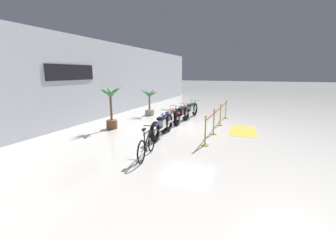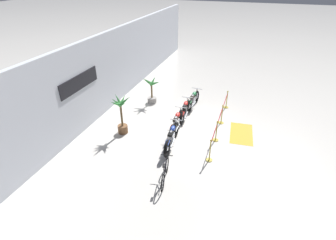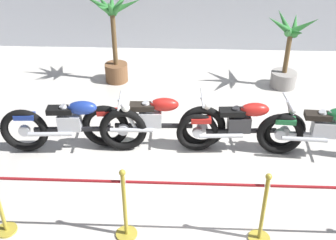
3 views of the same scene
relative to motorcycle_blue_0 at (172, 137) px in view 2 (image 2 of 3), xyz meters
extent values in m
plane|color=silver|center=(2.03, -0.45, -0.48)|extent=(120.00, 120.00, 0.00)
cube|color=silver|center=(2.03, 4.67, 1.62)|extent=(28.00, 0.25, 4.20)
cube|color=black|center=(0.06, 4.53, 2.03)|extent=(2.78, 0.04, 0.70)
torus|color=black|center=(0.79, 0.05, -0.09)|extent=(0.78, 0.17, 0.78)
torus|color=black|center=(-0.81, -0.05, -0.09)|extent=(0.78, 0.17, 0.78)
cylinder|color=silver|center=(0.79, 0.05, -0.09)|extent=(0.19, 0.09, 0.18)
cylinder|color=silver|center=(-0.81, -0.05, -0.09)|extent=(0.19, 0.09, 0.18)
cylinder|color=silver|center=(0.88, 0.05, 0.19)|extent=(0.31, 0.07, 0.59)
cube|color=silver|center=(-0.06, 0.00, 0.07)|extent=(0.37, 0.24, 0.26)
cylinder|color=silver|center=(-0.02, 0.00, 0.27)|extent=(0.18, 0.12, 0.24)
cylinder|color=silver|center=(-0.10, 0.00, 0.27)|extent=(0.18, 0.12, 0.24)
cylinder|color=silver|center=(-0.35, -0.16, -0.07)|extent=(0.70, 0.11, 0.07)
cube|color=black|center=(-0.01, 0.00, -0.07)|extent=(1.28, 0.13, 0.06)
ellipsoid|color=navy|center=(0.17, 0.01, 0.33)|extent=(0.47, 0.25, 0.22)
cube|color=black|center=(-0.19, -0.01, 0.29)|extent=(0.41, 0.22, 0.09)
cube|color=navy|center=(-0.76, -0.04, 0.19)|extent=(0.33, 0.18, 0.08)
cylinder|color=silver|center=(0.77, 0.05, 0.46)|extent=(0.07, 0.62, 0.04)
sphere|color=silver|center=(0.85, 0.05, 0.32)|extent=(0.14, 0.14, 0.14)
torus|color=black|center=(2.08, 0.19, -0.09)|extent=(0.78, 0.15, 0.78)
torus|color=black|center=(0.48, 0.14, -0.09)|extent=(0.78, 0.15, 0.78)
cylinder|color=silver|center=(2.08, 0.19, -0.09)|extent=(0.18, 0.09, 0.18)
cylinder|color=silver|center=(0.48, 0.14, -0.09)|extent=(0.18, 0.09, 0.18)
cylinder|color=silver|center=(2.17, 0.19, 0.19)|extent=(0.30, 0.06, 0.59)
cube|color=silver|center=(1.23, 0.16, 0.07)|extent=(0.37, 0.23, 0.26)
cylinder|color=silver|center=(1.27, 0.17, 0.27)|extent=(0.18, 0.12, 0.24)
cylinder|color=silver|center=(1.19, 0.16, 0.27)|extent=(0.18, 0.12, 0.24)
cylinder|color=silver|center=(0.94, 0.02, -0.07)|extent=(0.70, 0.09, 0.07)
cube|color=black|center=(1.28, 0.17, -0.07)|extent=(1.28, 0.10, 0.06)
ellipsoid|color=#B21E19|center=(1.46, 0.17, 0.33)|extent=(0.47, 0.23, 0.22)
cube|color=black|center=(1.10, 0.16, 0.29)|extent=(0.41, 0.21, 0.09)
cube|color=#B21E19|center=(0.53, 0.14, 0.19)|extent=(0.32, 0.17, 0.08)
cylinder|color=silver|center=(2.06, 0.19, 0.46)|extent=(0.05, 0.62, 0.04)
sphere|color=silver|center=(2.14, 0.19, 0.32)|extent=(0.14, 0.14, 0.14)
torus|color=black|center=(3.44, 0.18, -0.13)|extent=(0.69, 0.15, 0.69)
torus|color=black|center=(2.00, 0.09, -0.13)|extent=(0.69, 0.15, 0.69)
cylinder|color=silver|center=(3.44, 0.18, -0.13)|extent=(0.17, 0.09, 0.16)
cylinder|color=silver|center=(2.00, 0.09, -0.13)|extent=(0.17, 0.09, 0.16)
cylinder|color=silver|center=(3.53, 0.19, 0.15)|extent=(0.31, 0.08, 0.59)
cube|color=#2D2D30|center=(2.67, 0.13, 0.03)|extent=(0.37, 0.24, 0.26)
cylinder|color=#2D2D30|center=(2.71, 0.14, 0.23)|extent=(0.19, 0.12, 0.24)
cylinder|color=#2D2D30|center=(2.63, 0.13, 0.23)|extent=(0.19, 0.12, 0.24)
cylinder|color=silver|center=(2.38, -0.03, -0.11)|extent=(0.70, 0.12, 0.07)
cube|color=black|center=(2.72, 0.14, -0.11)|extent=(1.15, 0.14, 0.06)
ellipsoid|color=#B21E19|center=(2.90, 0.15, 0.29)|extent=(0.47, 0.25, 0.22)
cube|color=black|center=(2.54, 0.12, 0.25)|extent=(0.41, 0.23, 0.09)
cube|color=#B21E19|center=(2.05, 0.09, 0.12)|extent=(0.33, 0.18, 0.08)
cylinder|color=silver|center=(3.42, 0.18, 0.42)|extent=(0.08, 0.62, 0.04)
sphere|color=silver|center=(3.50, 0.19, 0.28)|extent=(0.14, 0.14, 0.14)
torus|color=black|center=(4.75, -0.04, -0.11)|extent=(0.75, 0.17, 0.74)
torus|color=black|center=(3.33, 0.05, -0.11)|extent=(0.75, 0.17, 0.74)
cylinder|color=silver|center=(4.75, -0.04, -0.11)|extent=(0.18, 0.09, 0.17)
cylinder|color=silver|center=(3.33, 0.05, -0.11)|extent=(0.18, 0.09, 0.17)
cylinder|color=silver|center=(4.84, -0.04, 0.18)|extent=(0.31, 0.07, 0.59)
cube|color=silver|center=(3.99, 0.01, 0.05)|extent=(0.37, 0.24, 0.26)
cylinder|color=silver|center=(4.03, 0.01, 0.25)|extent=(0.19, 0.12, 0.24)
cylinder|color=silver|center=(3.95, 0.01, 0.25)|extent=(0.19, 0.12, 0.24)
cylinder|color=silver|center=(3.68, -0.11, -0.09)|extent=(0.70, 0.11, 0.07)
cube|color=#ADAFB5|center=(4.04, 0.01, -0.09)|extent=(1.14, 0.13, 0.06)
ellipsoid|color=#1E6B38|center=(4.22, 0.00, 0.31)|extent=(0.47, 0.25, 0.22)
cube|color=black|center=(3.86, 0.02, 0.27)|extent=(0.41, 0.22, 0.09)
cube|color=#1E6B38|center=(3.38, 0.05, 0.16)|extent=(0.33, 0.18, 0.08)
cylinder|color=silver|center=(4.73, -0.03, 0.44)|extent=(0.07, 0.62, 0.04)
sphere|color=silver|center=(4.81, -0.04, 0.30)|extent=(0.14, 0.14, 0.14)
torus|color=black|center=(-1.75, -0.37, -0.14)|extent=(0.67, 0.16, 0.68)
torus|color=black|center=(-2.76, -0.54, -0.14)|extent=(0.67, 0.16, 0.68)
cylinder|color=black|center=(-2.20, -0.45, 0.08)|extent=(0.59, 0.14, 0.43)
cylinder|color=black|center=(-2.25, -0.46, 0.28)|extent=(0.55, 0.13, 0.04)
cylinder|color=black|center=(-2.45, -0.49, 0.16)|extent=(0.15, 0.06, 0.55)
cube|color=black|center=(-2.49, -0.50, 0.44)|extent=(0.19, 0.11, 0.05)
cylinder|color=black|center=(-2.55, -0.51, -0.14)|extent=(0.46, 0.11, 0.03)
cylinder|color=black|center=(-1.81, -0.38, 0.38)|extent=(0.11, 0.48, 0.03)
cylinder|color=black|center=(-2.33, -0.47, -0.22)|extent=(0.13, 0.07, 0.12)
cylinder|color=brown|center=(0.29, 2.63, -0.28)|extent=(0.49, 0.49, 0.40)
cylinder|color=brown|center=(0.29, 2.63, 0.50)|extent=(0.10, 0.10, 1.15)
cone|color=#337F38|center=(0.57, 2.64, 1.19)|extent=(0.69, 0.18, 0.41)
cone|color=#337F38|center=(0.46, 2.83, 1.23)|extent=(0.50, 0.58, 0.57)
cone|color=#337F38|center=(0.26, 2.83, 1.19)|extent=(0.22, 0.52, 0.43)
cone|color=#337F38|center=(0.11, 2.77, 1.18)|extent=(0.51, 0.48, 0.46)
cone|color=#337F38|center=(0.02, 2.65, 1.21)|extent=(0.69, 0.21, 0.47)
cone|color=#337F38|center=(0.16, 2.46, 1.17)|extent=(0.40, 0.50, 0.45)
cone|color=#337F38|center=(0.28, 2.46, 1.20)|extent=(0.17, 0.48, 0.43)
cone|color=#337F38|center=(0.45, 2.46, 1.22)|extent=(0.49, 0.54, 0.55)
cylinder|color=gray|center=(3.88, 2.51, -0.31)|extent=(0.54, 0.54, 0.33)
cylinder|color=brown|center=(3.88, 2.51, 0.29)|extent=(0.10, 0.10, 0.87)
cone|color=#337F38|center=(4.11, 2.48, 0.87)|extent=(0.61, 0.24, 0.47)
cone|color=#337F38|center=(4.01, 2.78, 0.81)|extent=(0.36, 0.69, 0.44)
cone|color=#337F38|center=(3.76, 2.71, 0.88)|extent=(0.39, 0.56, 0.54)
cone|color=#337F38|center=(3.65, 2.49, 0.88)|extent=(0.61, 0.21, 0.48)
cone|color=#337F38|center=(3.78, 2.25, 0.84)|extent=(0.33, 0.66, 0.46)
cone|color=#337F38|center=(3.95, 2.32, 0.79)|extent=(0.29, 0.51, 0.36)
cylinder|color=gold|center=(-0.51, -1.84, -0.46)|extent=(0.28, 0.28, 0.03)
cylinder|color=gold|center=(-0.51, -1.84, 0.02)|extent=(0.05, 0.05, 0.95)
sphere|color=gold|center=(-0.51, -1.84, 0.54)|extent=(0.08, 0.08, 0.08)
cylinder|color=maroon|center=(0.28, -1.84, 0.40)|extent=(1.51, 0.04, 0.04)
cylinder|color=maroon|center=(1.92, -1.84, 0.40)|extent=(1.63, 0.04, 0.04)
cylinder|color=maroon|center=(3.71, -1.84, 0.40)|extent=(1.81, 0.04, 0.04)
cylinder|color=gold|center=(1.07, -1.84, -0.46)|extent=(0.28, 0.28, 0.03)
cylinder|color=gold|center=(1.07, -1.84, 0.02)|extent=(0.05, 0.05, 0.95)
sphere|color=gold|center=(1.07, -1.84, 0.54)|extent=(0.08, 0.08, 0.08)
cylinder|color=gold|center=(2.77, -1.84, -0.46)|extent=(0.28, 0.28, 0.03)
cylinder|color=gold|center=(2.77, -1.84, 0.02)|extent=(0.05, 0.05, 0.95)
sphere|color=gold|center=(2.77, -1.84, 0.54)|extent=(0.08, 0.08, 0.08)
cylinder|color=gold|center=(4.65, -1.84, -0.46)|extent=(0.28, 0.28, 0.03)
cylinder|color=gold|center=(4.65, -1.84, 0.02)|extent=(0.05, 0.05, 0.95)
sphere|color=gold|center=(4.65, -1.84, 0.54)|extent=(0.08, 0.08, 0.08)
cube|color=#B78E19|center=(2.06, -2.95, -0.47)|extent=(2.07, 1.23, 0.01)
camera|label=1|loc=(-7.98, -3.44, 2.03)|focal=24.00mm
camera|label=2|loc=(-9.38, -2.98, 6.58)|focal=28.00mm
camera|label=3|loc=(1.77, -5.67, 3.63)|focal=45.00mm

